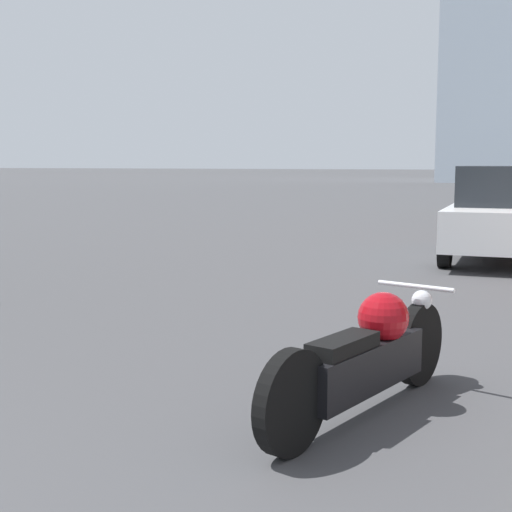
% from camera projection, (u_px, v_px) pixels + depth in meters
% --- Properties ---
extents(motorcycle, '(0.81, 2.34, 0.82)m').
position_uv_depth(motorcycle, '(368.00, 355.00, 4.93)').
color(motorcycle, black).
rests_on(motorcycle, ground_plane).
extents(parked_car_white, '(2.14, 4.47, 1.68)m').
position_uv_depth(parked_car_white, '(504.00, 214.00, 12.72)').
color(parked_car_white, silver).
rests_on(parked_car_white, ground_plane).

